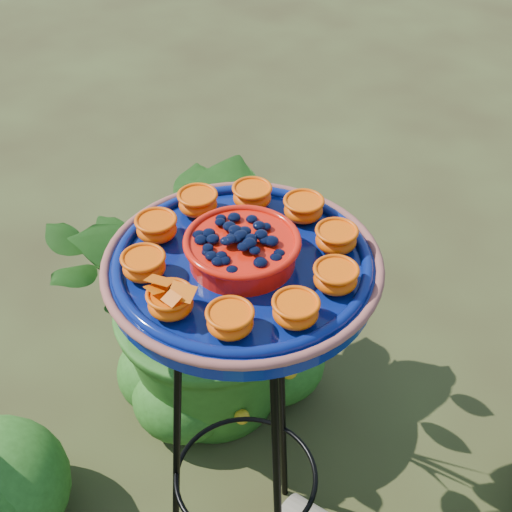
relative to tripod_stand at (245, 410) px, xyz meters
The scene contains 3 objects.
tripod_stand is the anchor object (origin of this frame).
feeder_dish 0.39m from the tripod_stand, 95.26° to the right, with size 0.47×0.47×0.11m.
shrub_back_left 0.50m from the tripod_stand, 133.67° to the left, with size 0.79×0.68×0.88m, color #225115.
Camera 1 is at (0.49, -0.57, 1.69)m, focal length 50.00 mm.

